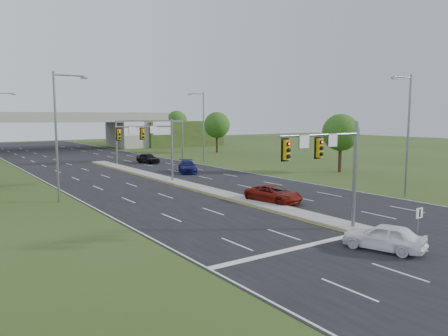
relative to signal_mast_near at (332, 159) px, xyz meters
name	(u,v)px	position (x,y,z in m)	size (l,w,h in m)	color
ground	(353,229)	(2.26, 0.07, -4.73)	(240.00, 240.00, 0.00)	#2E4318
road	(136,172)	(2.26, 35.07, -4.72)	(24.00, 160.00, 0.02)	black
median	(181,183)	(2.26, 23.07, -4.63)	(2.00, 54.00, 0.16)	gray
median_nose	(409,242)	(2.26, -3.93, -4.63)	(2.00, 2.00, 0.16)	gray
lane_markings	(152,178)	(1.66, 28.99, -4.70)	(23.72, 160.00, 0.01)	gold
signal_mast_near	(332,159)	(0.00, 0.00, 0.00)	(6.62, 0.60, 7.00)	slate
signal_mast_far	(153,140)	(0.00, 25.00, 0.00)	(6.62, 0.60, 7.00)	slate
keep_right_sign	(419,220)	(2.26, -4.45, -3.21)	(0.60, 0.13, 2.20)	slate
sign_gantry	(150,129)	(8.95, 44.99, 0.51)	(11.58, 0.44, 6.67)	slate
overpass	(51,134)	(2.26, 80.07, -1.17)	(80.00, 14.00, 8.10)	gray
lightpole_l_mid	(58,131)	(-11.03, 20.07, 1.38)	(2.85, 0.25, 11.00)	slate
lightpole_r_near	(407,130)	(15.56, 5.07, 1.38)	(2.85, 0.25, 11.00)	slate
lightpole_r_far	(202,124)	(15.56, 40.07, 1.38)	(2.85, 0.25, 11.00)	slate
tree_r_near	(341,133)	(24.26, 20.07, 0.45)	(4.80, 4.80, 7.60)	#382316
tree_r_mid	(217,125)	(28.26, 55.07, 0.78)	(5.20, 5.20, 8.12)	#382316
tree_back_c	(131,123)	(26.26, 94.07, 0.78)	(5.60, 5.60, 8.32)	#382316
tree_back_d	(177,121)	(40.26, 94.07, 1.11)	(6.00, 6.00, 8.85)	#382316
car_white	(384,237)	(-0.07, -3.87, -3.96)	(1.76, 4.36, 1.49)	white
car_far_a	(274,194)	(3.76, 9.62, -3.99)	(2.38, 5.16, 1.43)	maroon
car_far_b	(188,167)	(7.60, 30.95, -3.94)	(2.14, 5.25, 1.52)	#0B0E46
car_far_c	(148,158)	(8.18, 44.33, -3.93)	(1.83, 4.55, 1.55)	black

